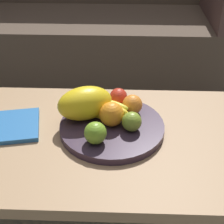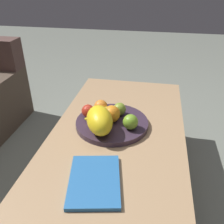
{
  "view_description": "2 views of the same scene",
  "coord_description": "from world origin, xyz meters",
  "px_view_note": "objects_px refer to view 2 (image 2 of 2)",
  "views": [
    {
      "loc": [
        0.07,
        -0.89,
        1.09
      ],
      "look_at": [
        0.04,
        0.04,
        0.46
      ],
      "focal_mm": 55.11,
      "sensor_mm": 36.0,
      "label": 1
    },
    {
      "loc": [
        -0.94,
        -0.15,
        1.04
      ],
      "look_at": [
        0.04,
        0.04,
        0.46
      ],
      "focal_mm": 39.0,
      "sensor_mm": 36.0,
      "label": 2
    }
  ],
  "objects_px": {
    "apple_front": "(130,122)",
    "banana_bunch": "(102,117)",
    "melon_large_front": "(100,120)",
    "apple_right": "(88,111)",
    "orange_front": "(101,107)",
    "apple_left": "(120,109)",
    "orange_left": "(112,114)",
    "fruit_bowl": "(112,123)",
    "magazine": "(94,180)",
    "coffee_table": "(118,137)"
  },
  "relations": [
    {
      "from": "apple_left",
      "to": "orange_front",
      "type": "bearing_deg",
      "value": 88.18
    },
    {
      "from": "orange_front",
      "to": "banana_bunch",
      "type": "height_order",
      "value": "orange_front"
    },
    {
      "from": "coffee_table",
      "to": "banana_bunch",
      "type": "distance_m",
      "value": 0.13
    },
    {
      "from": "apple_left",
      "to": "magazine",
      "type": "xyz_separation_m",
      "value": [
        -0.44,
        0.02,
        -0.05
      ]
    },
    {
      "from": "banana_bunch",
      "to": "apple_front",
      "type": "bearing_deg",
      "value": -100.9
    },
    {
      "from": "orange_front",
      "to": "orange_left",
      "type": "bearing_deg",
      "value": -135.12
    },
    {
      "from": "melon_large_front",
      "to": "apple_left",
      "type": "relative_size",
      "value": 2.89
    },
    {
      "from": "melon_large_front",
      "to": "apple_front",
      "type": "distance_m",
      "value": 0.14
    },
    {
      "from": "fruit_bowl",
      "to": "apple_left",
      "type": "distance_m",
      "value": 0.08
    },
    {
      "from": "fruit_bowl",
      "to": "apple_front",
      "type": "height_order",
      "value": "apple_front"
    },
    {
      "from": "coffee_table",
      "to": "apple_left",
      "type": "xyz_separation_m",
      "value": [
        0.1,
        0.01,
        0.1
      ]
    },
    {
      "from": "orange_front",
      "to": "apple_right",
      "type": "distance_m",
      "value": 0.07
    },
    {
      "from": "apple_front",
      "to": "apple_right",
      "type": "xyz_separation_m",
      "value": [
        0.07,
        0.22,
        -0.0
      ]
    },
    {
      "from": "orange_left",
      "to": "magazine",
      "type": "height_order",
      "value": "orange_left"
    },
    {
      "from": "apple_right",
      "to": "banana_bunch",
      "type": "bearing_deg",
      "value": -116.62
    },
    {
      "from": "orange_front",
      "to": "apple_front",
      "type": "xyz_separation_m",
      "value": [
        -0.12,
        -0.16,
        0.0
      ]
    },
    {
      "from": "fruit_bowl",
      "to": "orange_front",
      "type": "height_order",
      "value": "orange_front"
    },
    {
      "from": "apple_front",
      "to": "magazine",
      "type": "distance_m",
      "value": 0.34
    },
    {
      "from": "apple_left",
      "to": "magazine",
      "type": "distance_m",
      "value": 0.44
    },
    {
      "from": "coffee_table",
      "to": "apple_left",
      "type": "distance_m",
      "value": 0.14
    },
    {
      "from": "apple_front",
      "to": "orange_front",
      "type": "bearing_deg",
      "value": 55.04
    },
    {
      "from": "fruit_bowl",
      "to": "magazine",
      "type": "xyz_separation_m",
      "value": [
        -0.38,
        -0.01,
        -0.0
      ]
    },
    {
      "from": "fruit_bowl",
      "to": "banana_bunch",
      "type": "xyz_separation_m",
      "value": [
        -0.02,
        0.05,
        0.04
      ]
    },
    {
      "from": "apple_front",
      "to": "banana_bunch",
      "type": "bearing_deg",
      "value": 79.1
    },
    {
      "from": "orange_left",
      "to": "apple_left",
      "type": "relative_size",
      "value": 1.26
    },
    {
      "from": "fruit_bowl",
      "to": "apple_left",
      "type": "height_order",
      "value": "apple_left"
    },
    {
      "from": "fruit_bowl",
      "to": "orange_front",
      "type": "bearing_deg",
      "value": 46.01
    },
    {
      "from": "coffee_table",
      "to": "banana_bunch",
      "type": "height_order",
      "value": "banana_bunch"
    },
    {
      "from": "fruit_bowl",
      "to": "orange_left",
      "type": "relative_size",
      "value": 4.3
    },
    {
      "from": "fruit_bowl",
      "to": "melon_large_front",
      "type": "bearing_deg",
      "value": 157.15
    },
    {
      "from": "orange_left",
      "to": "banana_bunch",
      "type": "distance_m",
      "value": 0.05
    },
    {
      "from": "coffee_table",
      "to": "magazine",
      "type": "bearing_deg",
      "value": 174.86
    },
    {
      "from": "orange_front",
      "to": "orange_left",
      "type": "height_order",
      "value": "orange_left"
    },
    {
      "from": "orange_left",
      "to": "apple_left",
      "type": "distance_m",
      "value": 0.07
    },
    {
      "from": "fruit_bowl",
      "to": "apple_front",
      "type": "xyz_separation_m",
      "value": [
        -0.05,
        -0.09,
        0.05
      ]
    },
    {
      "from": "melon_large_front",
      "to": "apple_front",
      "type": "xyz_separation_m",
      "value": [
        0.04,
        -0.13,
        -0.02
      ]
    },
    {
      "from": "orange_front",
      "to": "apple_left",
      "type": "bearing_deg",
      "value": -91.82
    },
    {
      "from": "apple_front",
      "to": "apple_right",
      "type": "relative_size",
      "value": 1.1
    },
    {
      "from": "coffee_table",
      "to": "apple_right",
      "type": "relative_size",
      "value": 18.56
    },
    {
      "from": "magazine",
      "to": "fruit_bowl",
      "type": "bearing_deg",
      "value": -10.36
    },
    {
      "from": "apple_left",
      "to": "fruit_bowl",
      "type": "bearing_deg",
      "value": 157.84
    },
    {
      "from": "fruit_bowl",
      "to": "orange_left",
      "type": "distance_m",
      "value": 0.05
    },
    {
      "from": "orange_front",
      "to": "orange_left",
      "type": "relative_size",
      "value": 0.85
    },
    {
      "from": "melon_large_front",
      "to": "apple_front",
      "type": "relative_size",
      "value": 2.66
    },
    {
      "from": "apple_right",
      "to": "orange_left",
      "type": "bearing_deg",
      "value": -99.42
    },
    {
      "from": "fruit_bowl",
      "to": "banana_bunch",
      "type": "relative_size",
      "value": 2.13
    },
    {
      "from": "orange_left",
      "to": "apple_right",
      "type": "bearing_deg",
      "value": 80.58
    },
    {
      "from": "fruit_bowl",
      "to": "banana_bunch",
      "type": "bearing_deg",
      "value": 114.0
    },
    {
      "from": "orange_front",
      "to": "magazine",
      "type": "relative_size",
      "value": 0.28
    },
    {
      "from": "coffee_table",
      "to": "orange_left",
      "type": "distance_m",
      "value": 0.12
    }
  ]
}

